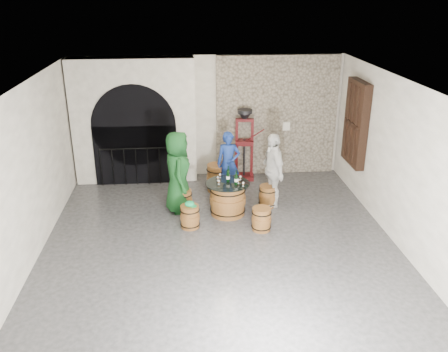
{
  "coord_description": "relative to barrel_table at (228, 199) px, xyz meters",
  "views": [
    {
      "loc": [
        -0.63,
        -8.09,
        4.81
      ],
      "look_at": [
        0.17,
        1.21,
        1.05
      ],
      "focal_mm": 38.0,
      "sensor_mm": 36.0,
      "label": 1
    }
  ],
  "objects": [
    {
      "name": "person_white",
      "position": [
        1.07,
        0.37,
        0.5
      ],
      "size": [
        0.62,
        1.09,
        1.76
      ],
      "primitive_type": "imported",
      "rotation": [
        0.0,
        0.0,
        -1.37
      ],
      "color": "silver",
      "rests_on": "ground"
    },
    {
      "name": "wall_left",
      "position": [
        -3.78,
        -1.51,
        1.23
      ],
      "size": [
        0.0,
        8.0,
        8.0
      ],
      "primitive_type": "plane",
      "rotation": [
        1.57,
        0.0,
        1.57
      ],
      "color": "silver",
      "rests_on": "ground"
    },
    {
      "name": "barrel_stool_near_right",
      "position": [
        0.64,
        -0.81,
        -0.12
      ],
      "size": [
        0.43,
        0.43,
        0.5
      ],
      "color": "brown",
      "rests_on": "ground"
    },
    {
      "name": "arched_opening",
      "position": [
        -2.18,
        2.22,
        1.21
      ],
      "size": [
        3.1,
        0.6,
        3.19
      ],
      "color": "silver",
      "rests_on": "ground"
    },
    {
      "name": "tasting_glass_c",
      "position": [
        -0.15,
        0.32,
        0.43
      ],
      "size": [
        0.05,
        0.05,
        0.1
      ],
      "primitive_type": null,
      "color": "#B05622",
      "rests_on": "barrel_table"
    },
    {
      "name": "barrel_table",
      "position": [
        0.0,
        0.0,
        0.0
      ],
      "size": [
        0.98,
        0.98,
        0.76
      ],
      "color": "brown",
      "rests_on": "ground"
    },
    {
      "name": "tasting_glass_f",
      "position": [
        -0.21,
        0.15,
        0.43
      ],
      "size": [
        0.05,
        0.05,
        0.1
      ],
      "primitive_type": null,
      "color": "#B05622",
      "rests_on": "barrel_table"
    },
    {
      "name": "person_blue",
      "position": [
        0.13,
        1.18,
        0.41
      ],
      "size": [
        0.61,
        0.44,
        1.56
      ],
      "primitive_type": "imported",
      "rotation": [
        0.0,
        0.0,
        -0.12
      ],
      "color": "navy",
      "rests_on": "ground"
    },
    {
      "name": "tasting_glass_b",
      "position": [
        0.23,
        -0.03,
        0.43
      ],
      "size": [
        0.05,
        0.05,
        0.1
      ],
      "primitive_type": null,
      "color": "#B05622",
      "rests_on": "barrel_table"
    },
    {
      "name": "tasting_glass_e",
      "position": [
        0.32,
        -0.21,
        0.43
      ],
      "size": [
        0.05,
        0.05,
        0.1
      ],
      "primitive_type": null,
      "color": "#B05622",
      "rests_on": "barrel_table"
    },
    {
      "name": "tasting_glass_d",
      "position": [
        0.3,
        0.16,
        0.43
      ],
      "size": [
        0.05,
        0.05,
        0.1
      ],
      "primitive_type": null,
      "color": "#B05622",
      "rests_on": "barrel_table"
    },
    {
      "name": "ground",
      "position": [
        -0.28,
        -1.51,
        -0.37
      ],
      "size": [
        8.0,
        8.0,
        0.0
      ],
      "primitive_type": "plane",
      "color": "#2D2D30",
      "rests_on": "ground"
    },
    {
      "name": "wine_bottle_center",
      "position": [
        0.17,
        -0.09,
        0.51
      ],
      "size": [
        0.08,
        0.08,
        0.32
      ],
      "color": "black",
      "rests_on": "barrel_table"
    },
    {
      "name": "barrel_stool_near_left",
      "position": [
        -0.86,
        -0.57,
        -0.12
      ],
      "size": [
        0.43,
        0.43,
        0.5
      ],
      "color": "brown",
      "rests_on": "ground"
    },
    {
      "name": "tasting_glass_a",
      "position": [
        -0.2,
        -0.05,
        0.43
      ],
      "size": [
        0.05,
        0.05,
        0.1
      ],
      "primitive_type": null,
      "color": "#B05622",
      "rests_on": "barrel_table"
    },
    {
      "name": "wall_back",
      "position": [
        -0.28,
        2.49,
        1.23
      ],
      "size": [
        8.0,
        0.0,
        8.0
      ],
      "primitive_type": "plane",
      "rotation": [
        1.57,
        0.0,
        0.0
      ],
      "color": "silver",
      "rests_on": "ground"
    },
    {
      "name": "corking_press",
      "position": [
        0.63,
        2.06,
        0.72
      ],
      "size": [
        0.79,
        0.47,
        1.89
      ],
      "rotation": [
        0.0,
        0.0,
        -0.11
      ],
      "color": "#4B0C0E",
      "rests_on": "ground"
    },
    {
      "name": "control_box",
      "position": [
        1.77,
        2.35,
        0.98
      ],
      "size": [
        0.18,
        0.1,
        0.22
      ],
      "primitive_type": "cube",
      "color": "silver",
      "rests_on": "wall_back"
    },
    {
      "name": "person_green",
      "position": [
        -1.09,
        0.29,
        0.56
      ],
      "size": [
        0.66,
        0.96,
        1.87
      ],
      "primitive_type": "imported",
      "rotation": [
        0.0,
        0.0,
        1.64
      ],
      "color": "#12431A",
      "rests_on": "ground"
    },
    {
      "name": "side_barrel",
      "position": [
        -0.15,
        1.34,
        -0.03
      ],
      "size": [
        0.52,
        0.52,
        0.69
      ],
      "rotation": [
        0.0,
        0.0,
        -0.24
      ],
      "color": "brown",
      "rests_on": "ground"
    },
    {
      "name": "wall_front",
      "position": [
        -0.28,
        -5.51,
        1.23
      ],
      "size": [
        8.0,
        0.0,
        8.0
      ],
      "primitive_type": "plane",
      "rotation": [
        -1.57,
        0.0,
        0.0
      ],
      "color": "silver",
      "rests_on": "ground"
    },
    {
      "name": "wall_right",
      "position": [
        3.22,
        -1.51,
        1.23
      ],
      "size": [
        0.0,
        8.0,
        8.0
      ],
      "primitive_type": "plane",
      "rotation": [
        1.57,
        0.0,
        -1.57
      ],
      "color": "silver",
      "rests_on": "ground"
    },
    {
      "name": "barrel_stool_left",
      "position": [
        -1.0,
        0.26,
        -0.12
      ],
      "size": [
        0.43,
        0.43,
        0.5
      ],
      "color": "brown",
      "rests_on": "ground"
    },
    {
      "name": "wine_bottle_right",
      "position": [
        0.02,
        0.2,
        0.51
      ],
      "size": [
        0.08,
        0.08,
        0.32
      ],
      "color": "black",
      "rests_on": "barrel_table"
    },
    {
      "name": "green_cap",
      "position": [
        -0.86,
        -0.57,
        0.17
      ],
      "size": [
        0.25,
        0.21,
        0.11
      ],
      "color": "#0D974F",
      "rests_on": "barrel_stool_near_left"
    },
    {
      "name": "shuttered_window",
      "position": [
        3.1,
        0.89,
        1.43
      ],
      "size": [
        0.23,
        1.1,
        2.0
      ],
      "color": "black",
      "rests_on": "wall_right"
    },
    {
      "name": "ceiling",
      "position": [
        -0.28,
        -1.51,
        2.83
      ],
      "size": [
        8.0,
        8.0,
        0.0
      ],
      "primitive_type": "plane",
      "rotation": [
        3.14,
        0.0,
        0.0
      ],
      "color": "beige",
      "rests_on": "wall_back"
    },
    {
      "name": "wine_bottle_left",
      "position": [
        0.01,
        0.07,
        0.51
      ],
      "size": [
        0.08,
        0.08,
        0.32
      ],
      "color": "black",
      "rests_on": "barrel_table"
    },
    {
      "name": "stone_facing_panel",
      "position": [
        1.52,
        2.43,
        1.23
      ],
      "size": [
        3.2,
        0.12,
        3.18
      ],
      "primitive_type": "cube",
      "color": "gray",
      "rests_on": "ground"
    },
    {
      "name": "barrel_stool_far",
      "position": [
        0.11,
        1.03,
        -0.12
      ],
      "size": [
        0.43,
        0.43,
        0.5
      ],
      "color": "brown",
      "rests_on": "ground"
    },
    {
      "name": "barrel_stool_right",
      "position": [
        0.97,
        0.34,
        -0.12
      ],
      "size": [
        0.43,
        0.43,
        0.5
      ],
      "color": "brown",
      "rests_on": "ground"
    }
  ]
}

